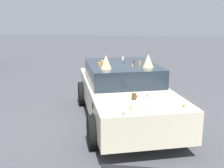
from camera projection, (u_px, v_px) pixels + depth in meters
name	position (u px, v px, depth m)	size (l,w,h in m)	color
ground_plane	(124.00, 119.00, 6.94)	(60.00, 60.00, 0.00)	#47474C
art_car_decorated	(124.00, 91.00, 6.83)	(4.78, 3.05, 1.66)	beige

